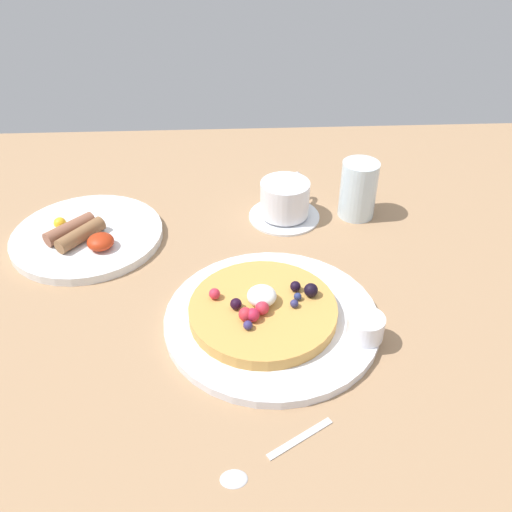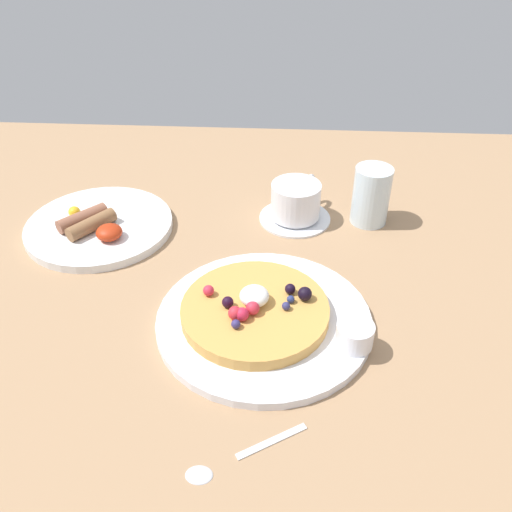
# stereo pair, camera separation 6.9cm
# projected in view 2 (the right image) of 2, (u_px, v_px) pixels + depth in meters

# --- Properties ---
(ground_plane) EXTENTS (1.88, 1.16, 0.03)m
(ground_plane) POSITION_uv_depth(u_px,v_px,m) (224.00, 300.00, 0.79)
(ground_plane) COLOR #9F7B58
(pancake_plate) EXTENTS (0.28, 0.28, 0.01)m
(pancake_plate) POSITION_uv_depth(u_px,v_px,m) (264.00, 320.00, 0.72)
(pancake_plate) COLOR white
(pancake_plate) RESTS_ON ground_plane
(pancake_with_berries) EXTENTS (0.20, 0.20, 0.04)m
(pancake_with_berries) POSITION_uv_depth(u_px,v_px,m) (255.00, 310.00, 0.72)
(pancake_with_berries) COLOR gold
(pancake_with_berries) RESTS_ON pancake_plate
(syrup_ramekin) EXTENTS (0.05, 0.05, 0.03)m
(syrup_ramekin) POSITION_uv_depth(u_px,v_px,m) (355.00, 335.00, 0.67)
(syrup_ramekin) COLOR white
(syrup_ramekin) RESTS_ON pancake_plate
(breakfast_plate) EXTENTS (0.24, 0.24, 0.01)m
(breakfast_plate) POSITION_uv_depth(u_px,v_px,m) (99.00, 226.00, 0.91)
(breakfast_plate) COLOR white
(breakfast_plate) RESTS_ON ground_plane
(fried_breakfast) EXTENTS (0.13, 0.11, 0.03)m
(fried_breakfast) POSITION_uv_depth(u_px,v_px,m) (90.00, 223.00, 0.88)
(fried_breakfast) COLOR brown
(fried_breakfast) RESTS_ON breakfast_plate
(coffee_saucer) EXTENTS (0.12, 0.12, 0.01)m
(coffee_saucer) POSITION_uv_depth(u_px,v_px,m) (295.00, 217.00, 0.93)
(coffee_saucer) COLOR white
(coffee_saucer) RESTS_ON ground_plane
(coffee_cup) EXTENTS (0.08, 0.11, 0.06)m
(coffee_cup) POSITION_uv_depth(u_px,v_px,m) (296.00, 199.00, 0.91)
(coffee_cup) COLOR white
(coffee_cup) RESTS_ON coffee_saucer
(teaspoon) EXTENTS (0.12, 0.08, 0.01)m
(teaspoon) POSITION_uv_depth(u_px,v_px,m) (225.00, 462.00, 0.56)
(teaspoon) COLOR silver
(teaspoon) RESTS_ON ground_plane
(water_glass) EXTENTS (0.06, 0.06, 0.10)m
(water_glass) POSITION_uv_depth(u_px,v_px,m) (371.00, 195.00, 0.90)
(water_glass) COLOR silver
(water_glass) RESTS_ON ground_plane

